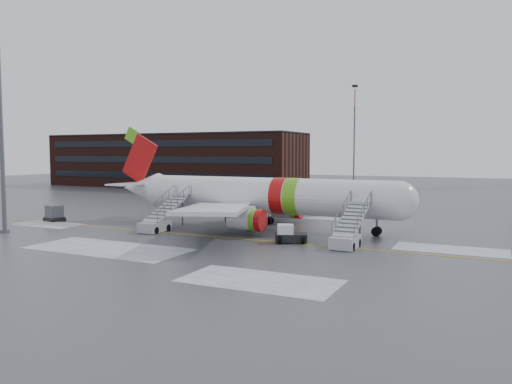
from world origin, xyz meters
The scene contains 9 objects.
ground centered at (0.00, 0.00, 0.00)m, with size 260.00×260.00×0.00m, color #494C4F.
airliner centered at (0.02, 6.24, 3.42)m, with size 35.03×32.97×11.18m.
airstair_fwd centered at (11.89, -0.29, 1.06)m, with size 2.05×7.70×3.48m.
airstair_aft centered at (-7.93, -0.29, 1.06)m, with size 2.05×7.70×3.48m.
pushback_tug centered at (6.64, -0.74, 0.72)m, with size 3.21×2.87×1.62m.
uld_container centered at (-23.64, 0.47, 0.86)m, with size 2.59×2.14×1.85m.
light_mast_near centered at (-21.23, -8.01, 13.48)m, with size 1.20×1.20×26.11m.
terminal_building centered at (-45.00, 54.98, 6.20)m, with size 62.00×16.11×12.30m.
light_mast_far_n centered at (-8.00, 78.00, 13.84)m, with size 1.20×1.20×24.25m.
Camera 1 is at (23.12, -41.88, 8.08)m, focal length 35.00 mm.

